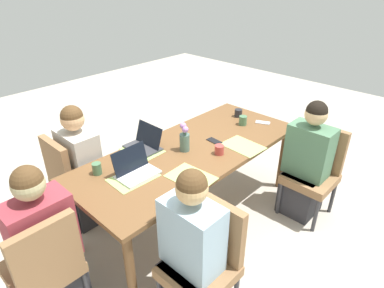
# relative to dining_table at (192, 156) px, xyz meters

# --- Properties ---
(ground_plane) EXTENTS (10.00, 10.00, 0.00)m
(ground_plane) POSITION_rel_dining_table_xyz_m (0.00, 0.00, -0.68)
(ground_plane) COLOR #B2A899
(dining_table) EXTENTS (2.23, 0.94, 0.76)m
(dining_table) POSITION_rel_dining_table_xyz_m (0.00, 0.00, 0.00)
(dining_table) COLOR brown
(dining_table) RESTS_ON ground_plane
(chair_near_left_near) EXTENTS (0.44, 0.44, 0.90)m
(chair_near_left_near) POSITION_rel_dining_table_xyz_m (0.88, -0.81, -0.18)
(chair_near_left_near) COLOR olive
(chair_near_left_near) RESTS_ON ground_plane
(person_near_left_near) EXTENTS (0.36, 0.40, 1.19)m
(person_near_left_near) POSITION_rel_dining_table_xyz_m (0.80, -0.75, -0.16)
(person_near_left_near) COLOR #2D2D33
(person_near_left_near) RESTS_ON ground_plane
(chair_head_left_left_mid) EXTENTS (0.44, 0.44, 0.90)m
(chair_head_left_left_mid) POSITION_rel_dining_table_xyz_m (-1.46, -0.04, -0.18)
(chair_head_left_left_mid) COLOR olive
(chair_head_left_left_mid) RESTS_ON ground_plane
(person_head_left_left_mid) EXTENTS (0.40, 0.36, 1.19)m
(person_head_left_left_mid) POSITION_rel_dining_table_xyz_m (-1.40, 0.03, -0.16)
(person_head_left_left_mid) COLOR #2D2D33
(person_head_left_left_mid) RESTS_ON ground_plane
(chair_far_left_far) EXTENTS (0.44, 0.44, 0.90)m
(chair_far_left_far) POSITION_rel_dining_table_xyz_m (-0.81, 0.77, -0.18)
(chair_far_left_far) COLOR olive
(chair_far_left_far) RESTS_ON ground_plane
(person_far_left_far) EXTENTS (0.36, 0.40, 1.19)m
(person_far_left_far) POSITION_rel_dining_table_xyz_m (-0.73, 0.71, -0.16)
(person_far_left_far) COLOR #2D2D33
(person_far_left_far) RESTS_ON ground_plane
(chair_near_right_near) EXTENTS (0.44, 0.44, 0.90)m
(chair_near_right_near) POSITION_rel_dining_table_xyz_m (-0.68, -0.77, -0.18)
(chair_near_right_near) COLOR olive
(chair_near_right_near) RESTS_ON ground_plane
(person_near_right_near) EXTENTS (0.36, 0.40, 1.19)m
(person_near_right_near) POSITION_rel_dining_table_xyz_m (-0.75, -0.71, -0.16)
(person_near_right_near) COLOR #2D2D33
(person_near_right_near) RESTS_ON ground_plane
(flower_vase) EXTENTS (0.09, 0.10, 0.27)m
(flower_vase) POSITION_rel_dining_table_xyz_m (-0.07, 0.03, 0.20)
(flower_vase) COLOR #4C6B60
(flower_vase) RESTS_ON dining_table
(placemat_near_left_near) EXTENTS (0.28, 0.37, 0.00)m
(placemat_near_left_near) POSITION_rel_dining_table_xyz_m (0.36, -0.31, 0.08)
(placemat_near_left_near) COLOR #9EBC66
(placemat_near_left_near) RESTS_ON dining_table
(placemat_head_left_left_mid) EXTENTS (0.37, 0.27, 0.00)m
(placemat_head_left_left_mid) POSITION_rel_dining_table_xyz_m (-0.66, 0.01, 0.08)
(placemat_head_left_left_mid) COLOR #9EBC66
(placemat_head_left_left_mid) RESTS_ON dining_table
(placemat_far_left_far) EXTENTS (0.27, 0.37, 0.00)m
(placemat_far_left_far) POSITION_rel_dining_table_xyz_m (-0.33, 0.31, 0.08)
(placemat_far_left_far) COLOR #9EBC66
(placemat_far_left_far) RESTS_ON dining_table
(placemat_near_right_near) EXTENTS (0.28, 0.38, 0.00)m
(placemat_near_right_near) POSITION_rel_dining_table_xyz_m (-0.34, -0.31, 0.08)
(placemat_near_right_near) COLOR #9EBC66
(placemat_near_right_near) RESTS_ON dining_table
(laptop_head_left_left_mid) EXTENTS (0.32, 0.22, 0.21)m
(laptop_head_left_left_mid) POSITION_rel_dining_table_xyz_m (-0.61, 0.04, 0.12)
(laptop_head_left_left_mid) COLOR silver
(laptop_head_left_left_mid) RESTS_ON dining_table
(laptop_far_left_far) EXTENTS (0.22, 0.32, 0.21)m
(laptop_far_left_far) POSITION_rel_dining_table_xyz_m (-0.28, 0.33, 0.12)
(laptop_far_left_far) COLOR #38383D
(laptop_far_left_far) RESTS_ON dining_table
(coffee_mug_near_left) EXTENTS (0.08, 0.08, 0.08)m
(coffee_mug_near_left) POSITION_rel_dining_table_xyz_m (0.88, 0.13, 0.12)
(coffee_mug_near_left) COLOR #232328
(coffee_mug_near_left) RESTS_ON dining_table
(coffee_mug_near_right) EXTENTS (0.08, 0.08, 0.08)m
(coffee_mug_near_right) POSITION_rel_dining_table_xyz_m (0.10, -0.24, 0.12)
(coffee_mug_near_right) COLOR #AD3D38
(coffee_mug_near_right) RESTS_ON dining_table
(coffee_mug_centre_left) EXTENTS (0.08, 0.08, 0.10)m
(coffee_mug_centre_left) POSITION_rel_dining_table_xyz_m (0.74, -0.03, 0.12)
(coffee_mug_centre_left) COLOR #47704C
(coffee_mug_centre_left) RESTS_ON dining_table
(coffee_mug_centre_right) EXTENTS (0.07, 0.07, 0.10)m
(coffee_mug_centre_right) POSITION_rel_dining_table_xyz_m (-0.81, 0.27, 0.12)
(coffee_mug_centre_right) COLOR #47704C
(coffee_mug_centre_right) RESTS_ON dining_table
(phone_black) EXTENTS (0.09, 0.16, 0.01)m
(phone_black) POSITION_rel_dining_table_xyz_m (0.25, -0.06, 0.08)
(phone_black) COLOR black
(phone_black) RESTS_ON dining_table
(phone_silver) EXTENTS (0.13, 0.17, 0.01)m
(phone_silver) POSITION_rel_dining_table_xyz_m (0.93, -0.16, 0.08)
(phone_silver) COLOR silver
(phone_silver) RESTS_ON dining_table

